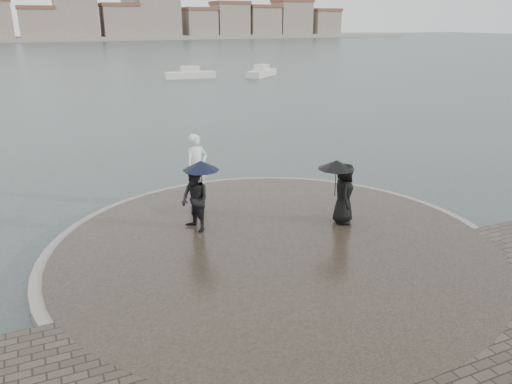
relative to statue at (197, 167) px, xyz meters
name	(u,v)px	position (x,y,z in m)	size (l,w,h in m)	color
ground	(348,322)	(0.77, -7.91, -1.48)	(400.00, 400.00, 0.00)	#2B3835
kerb_ring	(276,250)	(0.77, -4.41, -1.32)	(12.50, 12.50, 0.32)	gray
quay_tip	(276,250)	(0.77, -4.41, -1.30)	(11.90, 11.90, 0.36)	#2D261E
statue	(197,167)	(0.00, 0.00, 0.00)	(0.81, 0.53, 2.23)	white
visitor_left	(196,193)	(-0.87, -2.58, 0.02)	(1.25, 1.17, 2.04)	black
visitor_right	(342,187)	(3.22, -3.86, 0.02)	(1.28, 1.18, 1.95)	black
far_skyline	(14,21)	(-5.52, 152.80, 4.13)	(260.00, 20.00, 37.00)	gray
boats	(226,74)	(15.88, 38.04, -1.10)	(13.44, 4.96, 1.50)	silver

